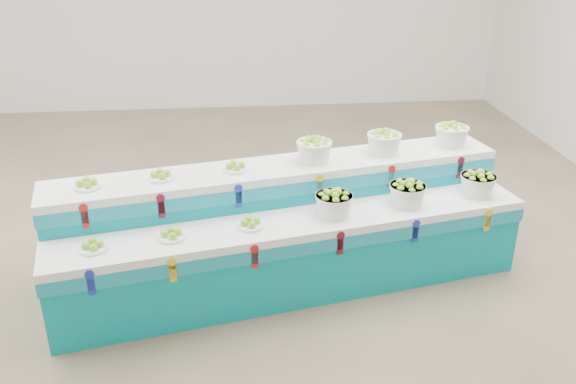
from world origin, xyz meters
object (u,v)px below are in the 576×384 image
object	(u,v)px
basket_lower_left	(334,203)
plate_upper_mid	(161,174)
basket_upper_right	(452,134)
display_stand	(288,229)

from	to	relation	value
basket_lower_left	plate_upper_mid	bearing A→B (deg)	171.22
plate_upper_mid	basket_upper_right	world-z (taller)	basket_upper_right
plate_upper_mid	display_stand	bearing A→B (deg)	-2.09
basket_upper_right	display_stand	bearing A→B (deg)	-159.90
basket_lower_left	plate_upper_mid	size ratio (longest dim) A/B	1.45
display_stand	basket_lower_left	size ratio (longest dim) A/B	12.91
display_stand	basket_lower_left	xyz separation A→B (m)	(0.37, -0.18, 0.32)
basket_lower_left	basket_upper_right	size ratio (longest dim) A/B	1.00
basket_upper_right	plate_upper_mid	bearing A→B (deg)	-168.32
plate_upper_mid	basket_upper_right	bearing A→B (deg)	11.68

